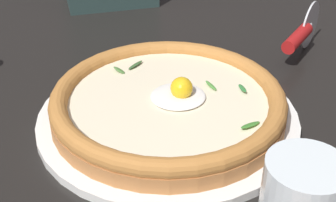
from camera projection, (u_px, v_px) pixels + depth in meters
The scene contains 4 objects.
ground_plane at pixel (194, 131), 0.63m from camera, with size 2.40×2.40×0.03m, color black.
pizza_plate at pixel (168, 117), 0.62m from camera, with size 0.35×0.35×0.01m, color white.
pizza at pixel (168, 101), 0.61m from camera, with size 0.31×0.31×0.05m.
pizza_cutter at pixel (302, 33), 0.77m from camera, with size 0.11×0.12×0.08m.
Camera 1 is at (-0.14, -0.49, 0.36)m, focal length 49.70 mm.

